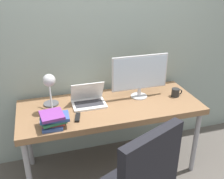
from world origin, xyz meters
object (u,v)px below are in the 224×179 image
Objects in this scene: desk_lamp at (50,86)px; mug at (176,92)px; laptop at (88,100)px; book_stack at (53,120)px; monitor at (140,74)px.

desk_lamp is 3.10× the size of mug.
book_stack is (-0.37, -0.31, 0.02)m from laptop.
laptop is at bearing 174.47° from mug.
monitor is at bearing 19.89° from book_stack.
monitor is 2.35× the size of book_stack.
mug is (0.37, -0.10, -0.21)m from monitor.
desk_lamp is at bearing 176.67° from mug.
monitor is 4.87× the size of mug.
laptop is 0.87× the size of desk_lamp.
laptop is at bearing 2.32° from desk_lamp.
book_stack is at bearing -139.45° from laptop.
monitor reaches higher than desk_lamp.
book_stack is (-0.01, -0.30, -0.19)m from desk_lamp.
monitor is 0.44m from mug.
monitor reaches higher than book_stack.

